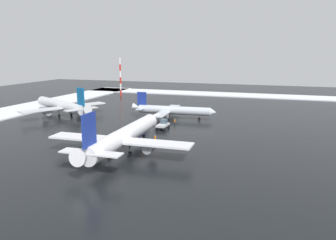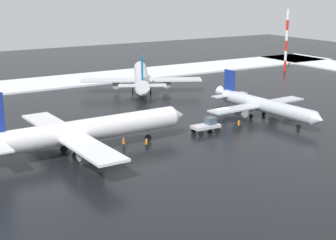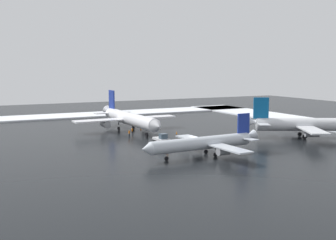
{
  "view_description": "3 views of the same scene",
  "coord_description": "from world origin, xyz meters",
  "px_view_note": "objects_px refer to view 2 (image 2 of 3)",
  "views": [
    {
      "loc": [
        82.07,
        31.41,
        19.03
      ],
      "look_at": [
        7.51,
        6.47,
        2.76
      ],
      "focal_mm": 35.0,
      "sensor_mm": 36.0,
      "label": 1
    },
    {
      "loc": [
        53.03,
        69.13,
        22.97
      ],
      "look_at": [
        15.13,
        7.31,
        3.95
      ],
      "focal_mm": 55.0,
      "sensor_mm": 36.0,
      "label": 2
    },
    {
      "loc": [
        -73.71,
        43.16,
        16.57
      ],
      "look_at": [
        17.75,
        -2.45,
        3.64
      ],
      "focal_mm": 45.0,
      "sensor_mm": 36.0,
      "label": 3
    }
  ],
  "objects_px": {
    "airplane_distant_tail": "(141,77)",
    "pushback_tug": "(207,125)",
    "ground_crew_mid_apron": "(146,143)",
    "antenna_mast": "(286,41)",
    "ground_crew_beside_wing": "(239,124)",
    "ground_crew_near_tug": "(124,143)",
    "traffic_cone_near_nose": "(113,128)",
    "traffic_cone_mid_line": "(66,146)",
    "airplane_parked_starboard": "(264,105)",
    "airplane_far_rear": "(82,131)"
  },
  "relations": [
    {
      "from": "airplane_far_rear",
      "to": "ground_crew_near_tug",
      "type": "height_order",
      "value": "airplane_far_rear"
    },
    {
      "from": "antenna_mast",
      "to": "airplane_far_rear",
      "type": "bearing_deg",
      "value": 26.92
    },
    {
      "from": "ground_crew_mid_apron",
      "to": "antenna_mast",
      "type": "relative_size",
      "value": 0.1
    },
    {
      "from": "antenna_mast",
      "to": "traffic_cone_near_nose",
      "type": "distance_m",
      "value": 73.01
    },
    {
      "from": "airplane_far_rear",
      "to": "pushback_tug",
      "type": "height_order",
      "value": "airplane_far_rear"
    },
    {
      "from": "antenna_mast",
      "to": "traffic_cone_near_nose",
      "type": "height_order",
      "value": "antenna_mast"
    },
    {
      "from": "ground_crew_mid_apron",
      "to": "antenna_mast",
      "type": "xyz_separation_m",
      "value": [
        -67.06,
        -41.59,
        7.4
      ]
    },
    {
      "from": "pushback_tug",
      "to": "ground_crew_beside_wing",
      "type": "distance_m",
      "value": 5.6
    },
    {
      "from": "pushback_tug",
      "to": "ground_crew_beside_wing",
      "type": "bearing_deg",
      "value": -13.79
    },
    {
      "from": "airplane_far_rear",
      "to": "traffic_cone_mid_line",
      "type": "distance_m",
      "value": 4.96
    },
    {
      "from": "airplane_far_rear",
      "to": "airplane_distant_tail",
      "type": "bearing_deg",
      "value": 49.05
    },
    {
      "from": "airplane_distant_tail",
      "to": "pushback_tug",
      "type": "distance_m",
      "value": 36.14
    },
    {
      "from": "airplane_parked_starboard",
      "to": "airplane_distant_tail",
      "type": "bearing_deg",
      "value": -171.92
    },
    {
      "from": "airplane_parked_starboard",
      "to": "pushback_tug",
      "type": "bearing_deg",
      "value": -84.37
    },
    {
      "from": "airplane_parked_starboard",
      "to": "airplane_distant_tail",
      "type": "xyz_separation_m",
      "value": [
        6.51,
        -33.23,
        0.65
      ]
    },
    {
      "from": "ground_crew_beside_wing",
      "to": "airplane_far_rear",
      "type": "bearing_deg",
      "value": -137.54
    },
    {
      "from": "traffic_cone_mid_line",
      "to": "airplane_far_rear",
      "type": "bearing_deg",
      "value": 107.11
    },
    {
      "from": "ground_crew_near_tug",
      "to": "traffic_cone_near_nose",
      "type": "distance_m",
      "value": 11.1
    },
    {
      "from": "airplane_distant_tail",
      "to": "traffic_cone_near_nose",
      "type": "relative_size",
      "value": 53.61
    },
    {
      "from": "airplane_far_rear",
      "to": "pushback_tug",
      "type": "bearing_deg",
      "value": -3.51
    },
    {
      "from": "ground_crew_mid_apron",
      "to": "airplane_far_rear",
      "type": "bearing_deg",
      "value": -119.57
    },
    {
      "from": "airplane_distant_tail",
      "to": "antenna_mast",
      "type": "xyz_separation_m",
      "value": [
        -47.18,
        -3.67,
        5.24
      ]
    },
    {
      "from": "ground_crew_beside_wing",
      "to": "ground_crew_near_tug",
      "type": "xyz_separation_m",
      "value": [
        20.7,
        -0.61,
        0.0
      ]
    },
    {
      "from": "airplane_parked_starboard",
      "to": "traffic_cone_mid_line",
      "type": "relative_size",
      "value": 46.04
    },
    {
      "from": "airplane_far_rear",
      "to": "traffic_cone_near_nose",
      "type": "height_order",
      "value": "airplane_far_rear"
    },
    {
      "from": "airplane_parked_starboard",
      "to": "pushback_tug",
      "type": "xyz_separation_m",
      "value": [
        13.86,
        2.11,
        -1.2
      ]
    },
    {
      "from": "airplane_distant_tail",
      "to": "ground_crew_mid_apron",
      "type": "xyz_separation_m",
      "value": [
        19.88,
        37.91,
        -2.16
      ]
    },
    {
      "from": "airplane_parked_starboard",
      "to": "ground_crew_beside_wing",
      "type": "bearing_deg",
      "value": -70.79
    },
    {
      "from": "ground_crew_beside_wing",
      "to": "ground_crew_mid_apron",
      "type": "height_order",
      "value": "same"
    },
    {
      "from": "ground_crew_beside_wing",
      "to": "antenna_mast",
      "type": "xyz_separation_m",
      "value": [
        -49.1,
        -40.35,
        7.4
      ]
    },
    {
      "from": "ground_crew_mid_apron",
      "to": "traffic_cone_near_nose",
      "type": "bearing_deg",
      "value": 168.51
    },
    {
      "from": "ground_crew_near_tug",
      "to": "ground_crew_mid_apron",
      "type": "xyz_separation_m",
      "value": [
        -2.73,
        1.85,
        0.0
      ]
    },
    {
      "from": "pushback_tug",
      "to": "airplane_far_rear",
      "type": "bearing_deg",
      "value": 178.25
    },
    {
      "from": "airplane_distant_tail",
      "to": "ground_crew_beside_wing",
      "type": "bearing_deg",
      "value": -155.49
    },
    {
      "from": "antenna_mast",
      "to": "airplane_parked_starboard",
      "type": "bearing_deg",
      "value": 42.22
    },
    {
      "from": "airplane_parked_starboard",
      "to": "traffic_cone_near_nose",
      "type": "height_order",
      "value": "airplane_parked_starboard"
    },
    {
      "from": "pushback_tug",
      "to": "ground_crew_beside_wing",
      "type": "relative_size",
      "value": 2.69
    },
    {
      "from": "airplane_distant_tail",
      "to": "ground_crew_beside_wing",
      "type": "height_order",
      "value": "airplane_distant_tail"
    },
    {
      "from": "ground_crew_mid_apron",
      "to": "traffic_cone_mid_line",
      "type": "height_order",
      "value": "ground_crew_mid_apron"
    },
    {
      "from": "antenna_mast",
      "to": "traffic_cone_near_nose",
      "type": "xyz_separation_m",
      "value": [
        66.43,
        29.19,
        -8.1
      ]
    },
    {
      "from": "ground_crew_beside_wing",
      "to": "ground_crew_mid_apron",
      "type": "xyz_separation_m",
      "value": [
        17.96,
        1.24,
        0.0
      ]
    },
    {
      "from": "pushback_tug",
      "to": "traffic_cone_mid_line",
      "type": "relative_size",
      "value": 8.37
    },
    {
      "from": "airplane_distant_tail",
      "to": "ground_crew_mid_apron",
      "type": "distance_m",
      "value": 42.86
    },
    {
      "from": "airplane_distant_tail",
      "to": "traffic_cone_mid_line",
      "type": "distance_m",
      "value": 42.82
    },
    {
      "from": "ground_crew_beside_wing",
      "to": "traffic_cone_mid_line",
      "type": "relative_size",
      "value": 3.11
    },
    {
      "from": "traffic_cone_near_nose",
      "to": "traffic_cone_mid_line",
      "type": "distance_m",
      "value": 11.58
    },
    {
      "from": "traffic_cone_mid_line",
      "to": "pushback_tug",
      "type": "bearing_deg",
      "value": 168.71
    },
    {
      "from": "airplane_parked_starboard",
      "to": "ground_crew_mid_apron",
      "type": "height_order",
      "value": "airplane_parked_starboard"
    },
    {
      "from": "ground_crew_near_tug",
      "to": "antenna_mast",
      "type": "bearing_deg",
      "value": 150.59
    },
    {
      "from": "ground_crew_beside_wing",
      "to": "ground_crew_near_tug",
      "type": "height_order",
      "value": "same"
    }
  ]
}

